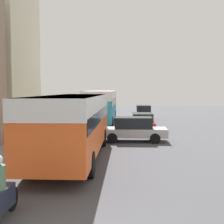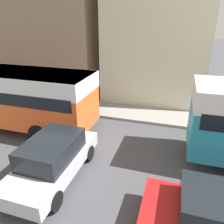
# 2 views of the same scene
# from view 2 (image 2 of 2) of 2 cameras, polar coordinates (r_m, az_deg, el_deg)

# --- Properties ---
(building_midblock) EXTENTS (5.64, 8.72, 8.72)m
(building_midblock) POSITION_cam_2_polar(r_m,az_deg,el_deg) (18.75, -16.22, 19.60)
(building_midblock) COLOR gray
(building_midblock) RESTS_ON ground_plane
(car_distant) EXTENTS (4.23, 1.81, 1.55)m
(car_distant) POSITION_cam_2_polar(r_m,az_deg,el_deg) (8.16, -15.14, -11.59)
(car_distant) COLOR #B7B7BC
(car_distant) RESTS_ON ground_plane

